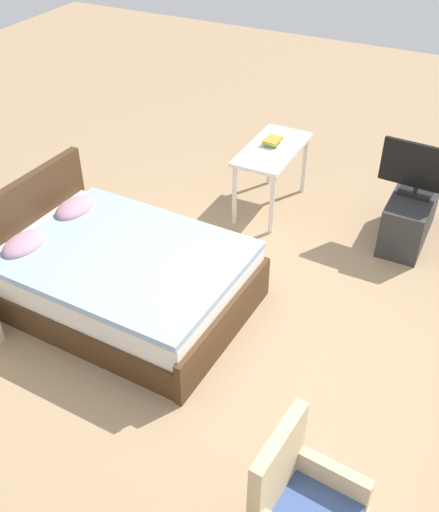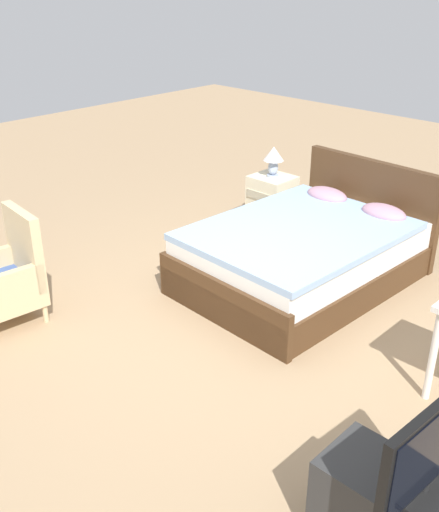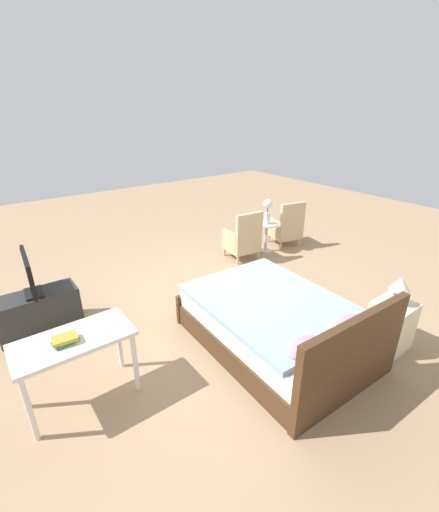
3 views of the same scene
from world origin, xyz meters
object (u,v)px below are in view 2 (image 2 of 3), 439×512
(bed, at_px, (306,252))
(armchair_by_window_right, at_px, (9,278))
(nightstand, at_px, (272,202))
(table_lamp, at_px, (274,157))
(tv_flatscreen, at_px, (433,448))

(bed, xyz_separation_m, armchair_by_window_right, (-1.36, -2.20, 0.08))
(nightstand, distance_m, table_lamp, 0.51)
(bed, bearing_deg, table_lamp, 143.48)
(bed, bearing_deg, armchair_by_window_right, -121.60)
(armchair_by_window_right, height_order, nightstand, armchair_by_window_right)
(bed, distance_m, tv_flatscreen, 3.02)
(tv_flatscreen, bearing_deg, table_lamp, 138.58)
(bed, xyz_separation_m, nightstand, (-1.06, 0.79, -0.00))
(table_lamp, bearing_deg, armchair_by_window_right, -95.64)
(table_lamp, bearing_deg, tv_flatscreen, -41.42)
(bed, distance_m, armchair_by_window_right, 2.59)
(table_lamp, bearing_deg, bed, -36.52)
(armchair_by_window_right, distance_m, table_lamp, 3.04)
(armchair_by_window_right, relative_size, nightstand, 1.56)
(armchair_by_window_right, relative_size, table_lamp, 2.79)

